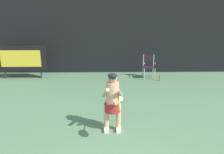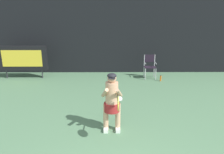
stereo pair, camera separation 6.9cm
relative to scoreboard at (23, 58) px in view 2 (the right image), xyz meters
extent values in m
cube|color=black|center=(4.06, 1.12, 0.85)|extent=(18.00, 0.12, 3.60)
cube|color=black|center=(0.00, 0.00, 0.00)|extent=(2.20, 0.20, 1.10)
cube|color=gold|center=(0.00, -0.10, 0.00)|extent=(1.80, 0.01, 0.75)
cylinder|color=#2D2D33|center=(-0.82, 0.00, -0.75)|extent=(0.05, 0.05, 0.40)
cylinder|color=#2D2D33|center=(0.83, 0.00, -0.75)|extent=(0.05, 0.05, 0.40)
cylinder|color=#B7B7BC|center=(5.57, -0.29, -0.69)|extent=(0.04, 0.04, 0.52)
cylinder|color=#B7B7BC|center=(6.05, -0.29, -0.69)|extent=(0.04, 0.04, 0.52)
cylinder|color=#B7B7BC|center=(5.57, 0.12, -0.69)|extent=(0.04, 0.04, 0.52)
cylinder|color=#B7B7BC|center=(6.05, 0.12, -0.69)|extent=(0.04, 0.04, 0.52)
cube|color=black|center=(5.81, -0.09, -0.41)|extent=(0.52, 0.44, 0.03)
cylinder|color=#B7B7BC|center=(5.57, 0.12, -0.15)|extent=(0.04, 0.04, 0.56)
cylinder|color=#B7B7BC|center=(6.05, 0.12, -0.15)|extent=(0.04, 0.04, 0.56)
cube|color=black|center=(5.81, 0.12, -0.04)|extent=(0.48, 0.02, 0.34)
cylinder|color=#B7B7BC|center=(5.57, -0.09, -0.21)|extent=(0.04, 0.44, 0.04)
cylinder|color=#B7B7BC|center=(6.05, -0.09, -0.21)|extent=(0.04, 0.44, 0.04)
cylinder|color=orange|center=(6.23, -0.51, -0.83)|extent=(0.07, 0.07, 0.24)
cylinder|color=black|center=(6.23, -0.51, -0.69)|extent=(0.03, 0.03, 0.03)
cube|color=white|center=(3.88, -4.78, -0.90)|extent=(0.11, 0.26, 0.09)
cube|color=white|center=(4.18, -4.78, -0.90)|extent=(0.11, 0.26, 0.09)
cylinder|color=tan|center=(3.88, -4.73, -0.60)|extent=(0.13, 0.13, 0.70)
cylinder|color=tan|center=(4.18, -4.73, -0.60)|extent=(0.13, 0.13, 0.70)
cylinder|color=maroon|center=(4.03, -4.73, -0.32)|extent=(0.39, 0.39, 0.22)
cylinder|color=tan|center=(4.03, -4.73, 0.04)|extent=(0.31, 0.31, 0.56)
sphere|color=tan|center=(4.03, -4.73, 0.41)|extent=(0.22, 0.22, 0.22)
ellipsoid|color=black|center=(4.03, -4.73, 0.48)|extent=(0.22, 0.22, 0.12)
cube|color=black|center=(4.03, -4.83, 0.44)|extent=(0.17, 0.12, 0.02)
cylinder|color=tan|center=(3.87, -4.90, 0.11)|extent=(0.20, 0.48, 0.36)
cylinder|color=tan|center=(4.20, -4.90, 0.11)|extent=(0.20, 0.48, 0.36)
cylinder|color=white|center=(4.22, -5.02, 0.01)|extent=(0.13, 0.13, 0.12)
cylinder|color=black|center=(4.16, -5.11, 0.06)|extent=(0.03, 0.28, 0.03)
torus|color=#DCCB46|center=(4.16, -5.42, 0.06)|extent=(0.02, 0.31, 0.31)
ellipsoid|color=silver|center=(4.16, -5.42, 0.06)|extent=(0.01, 0.26, 0.26)
camera|label=1|loc=(3.93, -9.54, 1.82)|focal=34.01mm
camera|label=2|loc=(4.00, -9.54, 1.82)|focal=34.01mm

